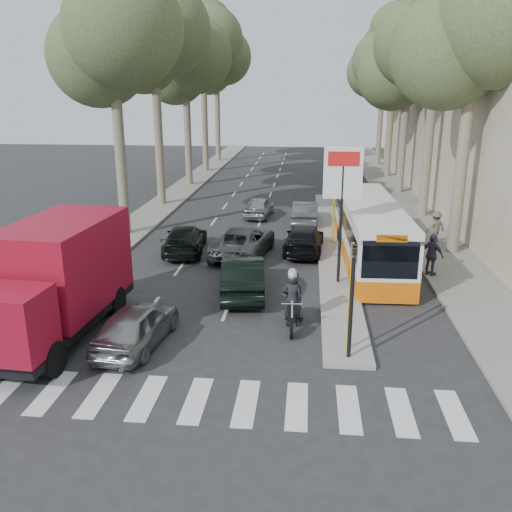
{
  "coord_description": "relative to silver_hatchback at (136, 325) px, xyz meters",
  "views": [
    {
      "loc": [
        1.92,
        -16.05,
        7.71
      ],
      "look_at": [
        0.02,
        3.57,
        1.6
      ],
      "focal_mm": 38.0,
      "sensor_mm": 36.0,
      "label": 1
    }
  ],
  "objects": [
    {
      "name": "tree_l_c",
      "position": [
        -4.51,
        29.2,
        9.36
      ],
      "size": [
        7.4,
        7.2,
        13.71
      ],
      "color": "#6B604C",
      "rests_on": "ground"
    },
    {
      "name": "silver_hatchback",
      "position": [
        0.0,
        0.0,
        0.0
      ],
      "size": [
        2.07,
        4.15,
        1.36
      ],
      "primitive_type": "imported",
      "rotation": [
        0.0,
        0.0,
        3.02
      ],
      "color": "gray",
      "rests_on": "ground"
    },
    {
      "name": "pedestrian_near",
      "position": [
        10.46,
        7.38,
        0.34
      ],
      "size": [
        1.12,
        1.1,
        1.8
      ],
      "primitive_type": "imported",
      "rotation": [
        0.0,
        0.0,
        2.38
      ],
      "color": "#393048",
      "rests_on": "sidewalk_right"
    },
    {
      "name": "billboard",
      "position": [
        6.51,
        6.08,
        3.02
      ],
      "size": [
        1.5,
        12.1,
        5.6
      ],
      "color": "yellow",
      "rests_on": "ground"
    },
    {
      "name": "ground",
      "position": [
        3.26,
        1.08,
        -0.68
      ],
      "size": [
        120.0,
        120.0,
        0.0
      ],
      "primitive_type": "plane",
      "color": "#28282B",
      "rests_on": "ground"
    },
    {
      "name": "traffic_light_island",
      "position": [
        6.51,
        -0.42,
        1.81
      ],
      "size": [
        0.16,
        0.41,
        3.6
      ],
      "color": "black",
      "rests_on": "ground"
    },
    {
      "name": "sidewalk_right",
      "position": [
        11.86,
        26.08,
        -0.62
      ],
      "size": [
        3.2,
        70.0,
        0.12
      ],
      "primitive_type": "cube",
      "color": "gray",
      "rests_on": "ground"
    },
    {
      "name": "motorcycle",
      "position": [
        4.75,
        2.06,
        0.23
      ],
      "size": [
        0.86,
        2.36,
        2.01
      ],
      "rotation": [
        0.0,
        0.0,
        0.03
      ],
      "color": "black",
      "rests_on": "ground"
    },
    {
      "name": "pedestrian_far",
      "position": [
        11.75,
        12.7,
        0.25
      ],
      "size": [
        1.14,
        0.84,
        1.62
      ],
      "primitive_type": "imported",
      "rotation": [
        0.0,
        0.0,
        3.55
      ],
      "color": "#6A5B50",
      "rests_on": "sidewalk_right"
    },
    {
      "name": "tree_l_b",
      "position": [
        -4.71,
        21.2,
        10.39
      ],
      "size": [
        7.4,
        7.2,
        14.88
      ],
      "color": "#6B604C",
      "rests_on": "ground"
    },
    {
      "name": "median_left",
      "position": [
        -4.74,
        29.08,
        -0.62
      ],
      "size": [
        2.4,
        64.0,
        0.12
      ],
      "primitive_type": "cube",
      "color": "gray",
      "rests_on": "ground"
    },
    {
      "name": "queue_car_c",
      "position": [
        2.16,
        18.09,
        -0.05
      ],
      "size": [
        1.79,
        3.82,
        1.26
      ],
      "primitive_type": "imported",
      "rotation": [
        0.0,
        0.0,
        3.06
      ],
      "color": "#9C9DA3",
      "rests_on": "ground"
    },
    {
      "name": "city_bus",
      "position": [
        8.06,
        9.34,
        0.8
      ],
      "size": [
        2.64,
        10.75,
        2.81
      ],
      "rotation": [
        0.0,
        0.0,
        0.03
      ],
      "color": "orange",
      "rests_on": "ground"
    },
    {
      "name": "tree_l_d",
      "position": [
        -4.61,
        37.2,
        11.08
      ],
      "size": [
        7.4,
        7.2,
        15.66
      ],
      "color": "#6B604C",
      "rests_on": "ground"
    },
    {
      "name": "dark_hatchback",
      "position": [
        2.76,
        4.74,
        0.07
      ],
      "size": [
        2.1,
        4.72,
        1.51
      ],
      "primitive_type": "imported",
      "rotation": [
        0.0,
        0.0,
        3.26
      ],
      "color": "black",
      "rests_on": "ground"
    },
    {
      "name": "tree_r_d",
      "position": [
        12.39,
        35.2,
        10.39
      ],
      "size": [
        7.4,
        7.2,
        14.88
      ],
      "color": "#6B604C",
      "rests_on": "ground"
    },
    {
      "name": "queue_car_b",
      "position": [
        5.06,
        10.64,
        -0.03
      ],
      "size": [
        2.09,
        4.55,
        1.29
      ],
      "primitive_type": "imported",
      "rotation": [
        0.0,
        0.0,
        3.08
      ],
      "color": "black",
      "rests_on": "ground"
    },
    {
      "name": "tree_r_a",
      "position": [
        12.39,
        11.2,
        9.7
      ],
      "size": [
        7.4,
        7.2,
        14.1
      ],
      "color": "#6B604C",
      "rests_on": "ground"
    },
    {
      "name": "tree_r_c",
      "position": [
        12.29,
        27.2,
        9.01
      ],
      "size": [
        7.4,
        7.2,
        13.32
      ],
      "color": "#6B604C",
      "rests_on": "ground"
    },
    {
      "name": "queue_car_d",
      "position": [
        5.06,
        16.49,
        -0.0
      ],
      "size": [
        1.56,
        4.16,
        1.36
      ],
      "primitive_type": "imported",
      "rotation": [
        0.0,
        0.0,
        3.11
      ],
      "color": "#515459",
      "rests_on": "ground"
    },
    {
      "name": "queue_car_a",
      "position": [
        2.16,
        9.83,
        0.03
      ],
      "size": [
        3.0,
        5.37,
        1.42
      ],
      "primitive_type": "imported",
      "rotation": [
        0.0,
        0.0,
        3.01
      ],
      "color": "#46494D",
      "rests_on": "ground"
    },
    {
      "name": "queue_car_e",
      "position": [
        -0.74,
        10.08,
        -0.01
      ],
      "size": [
        2.32,
        4.76,
        1.33
      ],
      "primitive_type": "imported",
      "rotation": [
        0.0,
        0.0,
        3.24
      ],
      "color": "black",
      "rests_on": "ground"
    },
    {
      "name": "traffic_island",
      "position": [
        6.51,
        12.08,
        -0.6
      ],
      "size": [
        1.5,
        26.0,
        0.16
      ],
      "primitive_type": "cube",
      "color": "gray",
      "rests_on": "ground"
    },
    {
      "name": "building_far",
      "position": [
        18.76,
        35.08,
        7.32
      ],
      "size": [
        11.0,
        20.0,
        16.0
      ],
      "primitive_type": "cube",
      "color": "#B7A88E",
      "rests_on": "ground"
    },
    {
      "name": "tree_r_b",
      "position": [
        12.49,
        19.2,
        10.74
      ],
      "size": [
        7.4,
        7.2,
        15.27
      ],
      "color": "#6B604C",
      "rests_on": "ground"
    },
    {
      "name": "tree_l_e",
      "position": [
        -4.71,
        45.2,
        10.05
      ],
      "size": [
        7.4,
        7.2,
        14.49
      ],
      "color": "#6B604C",
      "rests_on": "ground"
    },
    {
      "name": "tree_l_a",
      "position": [
        -4.61,
        13.2,
        9.7
      ],
      "size": [
        7.4,
        7.2,
        14.1
      ],
      "color": "#6B604C",
      "rests_on": "ground"
    },
    {
      "name": "red_truck",
      "position": [
        -2.74,
        0.53,
        1.26
      ],
      "size": [
        3.04,
        7.03,
        3.67
      ],
      "rotation": [
        0.0,
        0.0,
        -0.07
      ],
      "color": "black",
      "rests_on": "ground"
    },
    {
      "name": "tree_r_e",
      "position": [
        12.49,
        43.2,
        9.7
      ],
      "size": [
        7.4,
        7.2,
        14.1
      ],
      "color": "#6B604C",
      "rests_on": "ground"
    }
  ]
}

